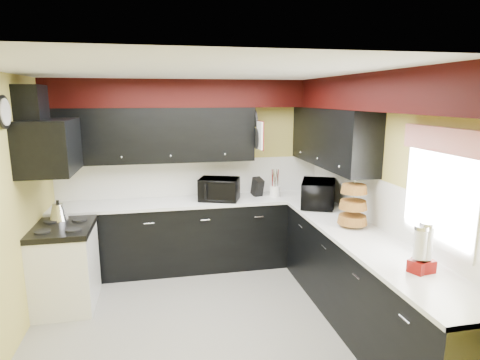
# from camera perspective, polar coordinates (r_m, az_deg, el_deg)

# --- Properties ---
(ground) EXTENTS (3.60, 3.60, 0.00)m
(ground) POSITION_cam_1_polar(r_m,az_deg,el_deg) (4.34, -4.19, -20.00)
(ground) COLOR gray
(ground) RESTS_ON ground
(wall_back) EXTENTS (3.60, 0.06, 2.50)m
(wall_back) POSITION_cam_1_polar(r_m,az_deg,el_deg) (5.58, -6.79, 0.99)
(wall_back) COLOR #E0C666
(wall_back) RESTS_ON ground
(wall_right) EXTENTS (0.06, 3.60, 2.50)m
(wall_right) POSITION_cam_1_polar(r_m,az_deg,el_deg) (4.42, 19.36, -2.42)
(wall_right) COLOR #E0C666
(wall_right) RESTS_ON ground
(wall_left) EXTENTS (0.06, 3.60, 2.50)m
(wall_left) POSITION_cam_1_polar(r_m,az_deg,el_deg) (4.04, -30.78, -4.73)
(wall_left) COLOR #E0C666
(wall_left) RESTS_ON ground
(ceiling) EXTENTS (3.60, 3.60, 0.06)m
(ceiling) POSITION_cam_1_polar(r_m,az_deg,el_deg) (3.70, -4.78, 15.09)
(ceiling) COLOR white
(ceiling) RESTS_ON wall_back
(cab_back) EXTENTS (3.60, 0.60, 0.90)m
(cab_back) POSITION_cam_1_polar(r_m,az_deg,el_deg) (5.50, -6.32, -7.80)
(cab_back) COLOR black
(cab_back) RESTS_ON ground
(cab_right) EXTENTS (0.60, 3.00, 0.90)m
(cab_right) POSITION_cam_1_polar(r_m,az_deg,el_deg) (4.30, 17.18, -14.03)
(cab_right) COLOR black
(cab_right) RESTS_ON ground
(counter_back) EXTENTS (3.62, 0.64, 0.04)m
(counter_back) POSITION_cam_1_polar(r_m,az_deg,el_deg) (5.36, -6.43, -3.06)
(counter_back) COLOR white
(counter_back) RESTS_ON cab_back
(counter_right) EXTENTS (0.64, 3.02, 0.04)m
(counter_right) POSITION_cam_1_polar(r_m,az_deg,el_deg) (4.12, 17.58, -8.11)
(counter_right) COLOR white
(counter_right) RESTS_ON cab_right
(splash_back) EXTENTS (3.60, 0.02, 0.50)m
(splash_back) POSITION_cam_1_polar(r_m,az_deg,el_deg) (5.58, -6.77, 0.36)
(splash_back) COLOR white
(splash_back) RESTS_ON counter_back
(splash_right) EXTENTS (0.02, 3.60, 0.50)m
(splash_right) POSITION_cam_1_polar(r_m,az_deg,el_deg) (4.43, 19.20, -3.18)
(splash_right) COLOR white
(splash_right) RESTS_ON counter_right
(upper_back) EXTENTS (2.60, 0.35, 0.70)m
(upper_back) POSITION_cam_1_polar(r_m,az_deg,el_deg) (5.31, -12.18, 6.26)
(upper_back) COLOR black
(upper_back) RESTS_ON wall_back
(upper_right) EXTENTS (0.35, 1.80, 0.70)m
(upper_right) POSITION_cam_1_polar(r_m,az_deg,el_deg) (5.04, 12.83, 5.95)
(upper_right) COLOR black
(upper_right) RESTS_ON wall_right
(soffit_back) EXTENTS (3.60, 0.36, 0.35)m
(soffit_back) POSITION_cam_1_polar(r_m,az_deg,el_deg) (5.31, -6.90, 12.11)
(soffit_back) COLOR black
(soffit_back) RESTS_ON wall_back
(soffit_right) EXTENTS (0.36, 3.24, 0.35)m
(soffit_right) POSITION_cam_1_polar(r_m,az_deg,el_deg) (4.06, 19.49, 11.71)
(soffit_right) COLOR black
(soffit_right) RESTS_ON wall_right
(stove) EXTENTS (0.60, 0.75, 0.86)m
(stove) POSITION_cam_1_polar(r_m,az_deg,el_deg) (4.90, -23.53, -11.48)
(stove) COLOR white
(stove) RESTS_ON ground
(cooktop) EXTENTS (0.62, 0.77, 0.06)m
(cooktop) POSITION_cam_1_polar(r_m,az_deg,el_deg) (4.75, -23.98, -6.35)
(cooktop) COLOR black
(cooktop) RESTS_ON stove
(hood) EXTENTS (0.50, 0.78, 0.55)m
(hood) POSITION_cam_1_polar(r_m,az_deg,el_deg) (4.58, -25.51, 4.31)
(hood) COLOR black
(hood) RESTS_ON wall_left
(hood_duct) EXTENTS (0.24, 0.40, 0.40)m
(hood_duct) POSITION_cam_1_polar(r_m,az_deg,el_deg) (4.59, -27.57, 9.42)
(hood_duct) COLOR black
(hood_duct) RESTS_ON wall_left
(window) EXTENTS (0.03, 0.86, 0.96)m
(window) POSITION_cam_1_polar(r_m,az_deg,el_deg) (3.63, 26.71, -1.13)
(window) COLOR white
(window) RESTS_ON wall_right
(valance) EXTENTS (0.04, 0.88, 0.20)m
(valance) POSITION_cam_1_polar(r_m,az_deg,el_deg) (3.54, 26.60, 5.15)
(valance) COLOR red
(valance) RESTS_ON wall_right
(pan_top) EXTENTS (0.03, 0.22, 0.40)m
(pan_top) POSITION_cam_1_polar(r_m,az_deg,el_deg) (5.38, 2.09, 8.71)
(pan_top) COLOR black
(pan_top) RESTS_ON upper_back
(pan_mid) EXTENTS (0.03, 0.28, 0.46)m
(pan_mid) POSITION_cam_1_polar(r_m,az_deg,el_deg) (5.27, 2.40, 5.92)
(pan_mid) COLOR black
(pan_mid) RESTS_ON upper_back
(pan_low) EXTENTS (0.03, 0.24, 0.42)m
(pan_low) POSITION_cam_1_polar(r_m,az_deg,el_deg) (5.52, 1.75, 5.88)
(pan_low) COLOR black
(pan_low) RESTS_ON upper_back
(cut_board) EXTENTS (0.03, 0.26, 0.35)m
(cut_board) POSITION_cam_1_polar(r_m,az_deg,el_deg) (5.15, 2.84, 6.35)
(cut_board) COLOR white
(cut_board) RESTS_ON upper_back
(baskets) EXTENTS (0.27, 0.27, 0.50)m
(baskets) POSITION_cam_1_polar(r_m,az_deg,el_deg) (4.35, 15.79, -3.39)
(baskets) COLOR brown
(baskets) RESTS_ON upper_right
(clock) EXTENTS (0.03, 0.30, 0.30)m
(clock) POSITION_cam_1_polar(r_m,az_deg,el_deg) (4.14, -30.57, 8.32)
(clock) COLOR black
(clock) RESTS_ON wall_left
(deco_plate) EXTENTS (0.03, 0.24, 0.24)m
(deco_plate) POSITION_cam_1_polar(r_m,az_deg,el_deg) (3.99, 22.56, 10.42)
(deco_plate) COLOR white
(deco_plate) RESTS_ON wall_right
(toaster_oven) EXTENTS (0.62, 0.57, 0.29)m
(toaster_oven) POSITION_cam_1_polar(r_m,az_deg,el_deg) (5.30, -3.00, -1.32)
(toaster_oven) COLOR black
(toaster_oven) RESTS_ON counter_back
(microwave) EXTENTS (0.59, 0.69, 0.32)m
(microwave) POSITION_cam_1_polar(r_m,az_deg,el_deg) (5.09, 11.05, -1.91)
(microwave) COLOR black
(microwave) RESTS_ON counter_right
(utensil_crock) EXTENTS (0.16, 0.16, 0.15)m
(utensil_crock) POSITION_cam_1_polar(r_m,az_deg,el_deg) (5.50, 4.98, -1.62)
(utensil_crock) COLOR white
(utensil_crock) RESTS_ON counter_back
(knife_block) EXTENTS (0.15, 0.18, 0.25)m
(knife_block) POSITION_cam_1_polar(r_m,az_deg,el_deg) (5.52, 2.49, -1.02)
(knife_block) COLOR black
(knife_block) RESTS_ON counter_back
(kettle) EXTENTS (0.26, 0.26, 0.18)m
(kettle) POSITION_cam_1_polar(r_m,az_deg,el_deg) (4.96, -24.41, -4.17)
(kettle) COLOR #BDBCC1
(kettle) RESTS_ON cooktop
(dispenser_a) EXTENTS (0.15, 0.15, 0.36)m
(dispenser_a) POSITION_cam_1_polar(r_m,az_deg,el_deg) (3.46, 24.83, -8.94)
(dispenser_a) COLOR #640011
(dispenser_a) RESTS_ON counter_right
(dispenser_b) EXTENTS (0.16, 0.16, 0.34)m
(dispenser_b) POSITION_cam_1_polar(r_m,az_deg,el_deg) (3.43, 24.16, -9.32)
(dispenser_b) COLOR #681003
(dispenser_b) RESTS_ON counter_right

